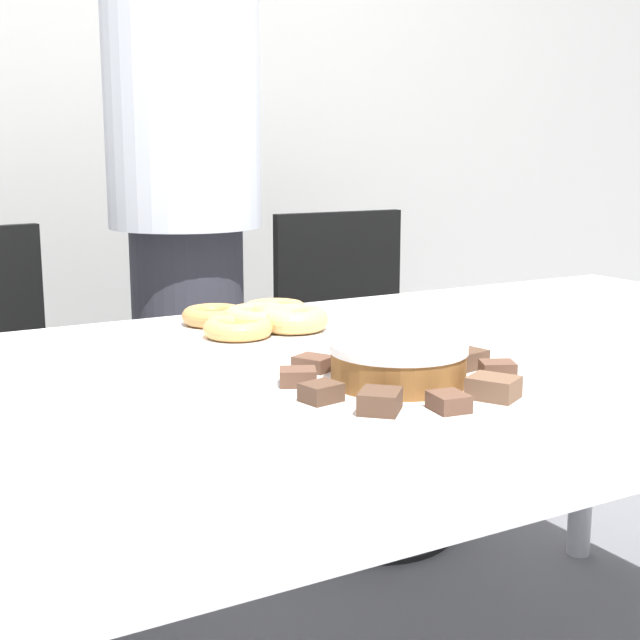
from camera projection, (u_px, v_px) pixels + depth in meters
wall_back at (79, 59)px, 2.62m from camera, size 8.00×0.05×2.60m
table at (381, 403)px, 1.37m from camera, size 1.98×1.02×0.73m
person_standing at (185, 209)px, 2.16m from camera, size 0.37×0.37×1.70m
office_chair_right at (364, 384)px, 2.45m from camera, size 0.45×0.45×0.87m
plate_cake at (398, 387)px, 1.19m from camera, size 0.36×0.36×0.01m
plate_donuts at (260, 330)px, 1.56m from camera, size 0.34×0.34×0.01m
frosted_cake at (398, 363)px, 1.18m from camera, size 0.18×0.18×0.06m
lamington_0 at (497, 372)px, 1.20m from camera, size 0.06×0.05×0.03m
lamington_1 at (465, 359)px, 1.27m from camera, size 0.06×0.05×0.03m
lamington_2 at (413, 353)px, 1.31m from camera, size 0.06×0.06×0.02m
lamington_3 at (357, 353)px, 1.31m from camera, size 0.04×0.05×0.02m
lamington_4 at (314, 363)px, 1.26m from camera, size 0.06×0.06×0.02m
lamington_5 at (298, 377)px, 1.18m from camera, size 0.06×0.06×0.02m
lamington_6 at (321, 392)px, 1.10m from camera, size 0.05×0.05×0.02m
lamington_7 at (380, 401)px, 1.06m from camera, size 0.07×0.07×0.03m
lamington_8 at (449, 402)px, 1.06m from camera, size 0.05×0.05×0.02m
lamington_9 at (494, 388)px, 1.12m from camera, size 0.07×0.08×0.03m
donut_0 at (260, 317)px, 1.55m from camera, size 0.13×0.13×0.04m
donut_1 at (293, 319)px, 1.53m from camera, size 0.12×0.12×0.04m
donut_2 at (275, 311)px, 1.62m from camera, size 0.12×0.12×0.03m
donut_3 at (214, 316)px, 1.58m from camera, size 0.11×0.11×0.03m
donut_4 at (238, 328)px, 1.48m from camera, size 0.12×0.12×0.03m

